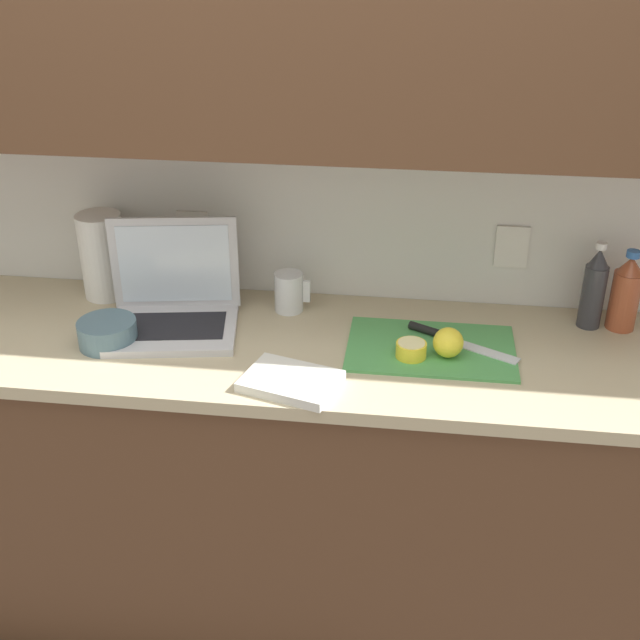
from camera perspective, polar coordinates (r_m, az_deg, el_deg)
ground_plane at (r=2.70m, az=-3.32°, el=-19.09°), size 12.00×12.00×0.00m
wall_back at (r=2.11m, az=-3.34°, el=16.55°), size 5.20×0.38×2.60m
counter_unit at (r=2.38m, az=-4.08°, el=-11.10°), size 2.21×0.60×0.94m
laptop at (r=2.20m, az=-10.35°, el=1.24°), size 0.38×0.32×0.28m
cutting_board at (r=2.09m, az=7.89°, el=-2.00°), size 0.43×0.28×0.01m
knife at (r=2.12m, az=8.75°, el=-1.13°), size 0.29×0.17×0.02m
lemon_half_cut at (r=2.03m, az=6.50°, el=-2.10°), size 0.08×0.08×0.04m
lemon_whole_beside at (r=2.03m, az=9.11°, el=-1.59°), size 0.08×0.08×0.08m
bottle_green_soda at (r=2.26m, az=18.90°, el=2.12°), size 0.06×0.06×0.24m
bottle_oil_tall at (r=2.28m, az=20.90°, el=1.77°), size 0.08×0.08×0.23m
measuring_cup at (r=2.24m, az=-2.21°, el=2.00°), size 0.10×0.08×0.11m
bowl_white at (r=2.15m, az=-14.87°, el=-0.90°), size 0.15×0.15×0.07m
paper_towel_roll at (r=2.39m, az=-15.18°, el=4.44°), size 0.13×0.13×0.25m
dish_towel at (r=1.92m, az=-2.09°, el=-4.38°), size 0.26×0.21×0.02m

